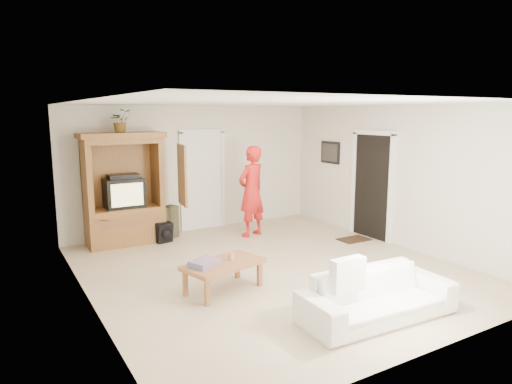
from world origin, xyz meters
TOP-DOWN VIEW (x-y plane):
  - floor at (0.00, 0.00)m, footprint 6.00×6.00m
  - ceiling at (0.00, 0.00)m, footprint 6.00×6.00m
  - wall_back at (0.00, 3.00)m, footprint 5.50×0.00m
  - wall_front at (0.00, -3.00)m, footprint 5.50×0.00m
  - wall_left at (-2.75, 0.00)m, footprint 0.00×6.00m
  - wall_right at (2.75, 0.00)m, footprint 0.00×6.00m
  - armoire at (-1.58, 2.66)m, footprint 1.82×1.14m
  - door_back at (0.15, 2.97)m, footprint 0.85×0.05m
  - doorway_right at (2.73, 0.60)m, footprint 0.05×0.90m
  - framed_picture at (2.73, 1.90)m, footprint 0.03×0.60m
  - doormat at (2.30, 0.60)m, footprint 0.60×0.40m
  - plant at (-1.60, 2.63)m, footprint 0.38×0.33m
  - man at (0.74, 1.91)m, footprint 0.77×0.62m
  - sofa at (0.14, -2.13)m, footprint 1.99×0.86m
  - coffee_table at (-1.07, -0.41)m, footprint 1.23×0.87m
  - towel at (-1.35, -0.41)m, footprint 0.46×0.41m
  - candle at (-0.92, -0.36)m, footprint 0.08×0.08m
  - backpack_black at (-0.96, 2.32)m, footprint 0.33×0.23m
  - backpack_olive at (-0.75, 2.63)m, footprint 0.40×0.35m

SIDE VIEW (x-z plane):
  - floor at x=0.00m, z-range 0.00..0.00m
  - doormat at x=2.30m, z-range 0.00..0.02m
  - backpack_black at x=-0.96m, z-range 0.00..0.38m
  - sofa at x=0.14m, z-range 0.00..0.57m
  - backpack_olive at x=-0.75m, z-range 0.00..0.63m
  - coffee_table at x=-1.07m, z-range 0.15..0.57m
  - towel at x=-1.35m, z-range 0.41..0.49m
  - candle at x=-0.92m, z-range 0.41..0.51m
  - armoire at x=-1.58m, z-range -0.14..1.96m
  - man at x=0.74m, z-range 0.00..1.82m
  - door_back at x=0.15m, z-range 0.00..2.04m
  - doorway_right at x=2.73m, z-range 0.00..2.04m
  - wall_back at x=0.00m, z-range -1.45..4.05m
  - wall_front at x=0.00m, z-range -1.45..4.05m
  - wall_left at x=-2.75m, z-range -1.70..4.30m
  - wall_right at x=2.75m, z-range -1.70..4.30m
  - framed_picture at x=2.73m, z-range 1.36..1.84m
  - plant at x=-1.60m, z-range 2.10..2.52m
  - ceiling at x=0.00m, z-range 2.60..2.60m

